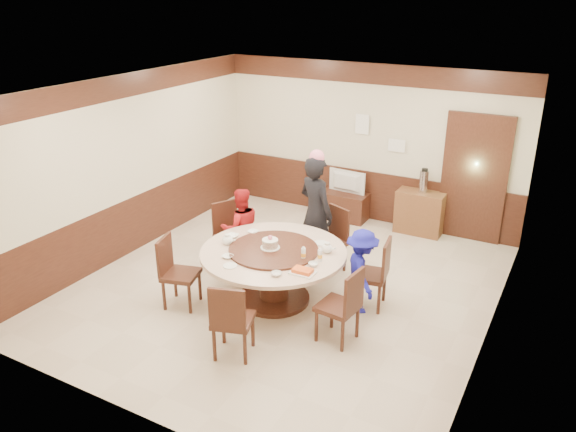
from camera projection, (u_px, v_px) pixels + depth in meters
The scene contains 30 objects.
room at pixel (287, 217), 7.65m from camera, with size 6.00×6.04×2.84m.
banquet_table at pixel (274, 265), 7.50m from camera, with size 1.94×1.94×0.78m.
chair_0 at pixel (370, 285), 7.46m from camera, with size 0.51×0.50×0.97m.
chair_1 at pixel (329, 251), 8.42m from camera, with size 0.58×0.58×0.97m.
chair_2 at pixel (232, 245), 8.60m from camera, with size 0.60×0.59×0.97m.
chair_3 at pixel (180, 284), 7.48m from camera, with size 0.55×0.54×0.97m.
chair_4 at pixel (233, 332), 6.44m from camera, with size 0.55×0.56×0.97m.
chair_5 at pixel (339, 318), 6.72m from camera, with size 0.50×0.49×0.97m.
person_standing at pixel (316, 213), 8.31m from camera, with size 0.64×0.42×1.75m, color black.
person_red at pixel (241, 228), 8.43m from camera, with size 0.60×0.47×1.24m, color #B0171A.
person_blue at pixel (362, 271), 7.25m from camera, with size 0.74×0.43×1.14m, color #18189C.
birthday_cake at pixel (270, 244), 7.40m from camera, with size 0.26×0.26×0.18m.
teapot_left at pixel (227, 240), 7.57m from camera, with size 0.17×0.15×0.13m, color white.
teapot_right at pixel (327, 248), 7.33m from camera, with size 0.17×0.15×0.13m, color white.
bowl_0 at pixel (253, 232), 7.93m from camera, with size 0.15×0.15×0.04m, color white.
bowl_1 at pixel (276, 274), 6.77m from camera, with size 0.13×0.13×0.04m, color white.
bowl_2 at pixel (228, 257), 7.21m from camera, with size 0.14×0.14×0.03m, color white.
bowl_3 at pixel (313, 264), 7.00m from camera, with size 0.13×0.13×0.04m, color white.
bowl_4 at pixel (233, 236), 7.80m from camera, with size 0.16×0.16×0.04m, color white.
saucer_near at pixel (230, 266), 6.99m from camera, with size 0.18×0.18×0.01m, color white.
saucer_far at pixel (321, 243), 7.62m from camera, with size 0.18×0.18×0.01m, color white.
shrimp_platter at pixel (303, 271), 6.81m from camera, with size 0.30×0.20×0.06m.
bottle_0 at pixel (303, 254), 7.14m from camera, with size 0.06×0.06×0.16m, color white.
bottle_1 at pixel (320, 255), 7.10m from camera, with size 0.06×0.06×0.16m, color white.
tv_stand at pixel (344, 206), 10.31m from camera, with size 0.85×0.45×0.50m, color #3B1C12.
television at pixel (345, 182), 10.14m from camera, with size 0.71×0.09×0.41m, color gray.
side_cabinet at pixel (420, 212), 9.67m from camera, with size 0.80×0.40×0.75m, color brown.
thermos at pixel (424, 182), 9.45m from camera, with size 0.15×0.15×0.38m, color silver.
notice_left at pixel (362, 124), 9.83m from camera, with size 0.25×0.00×0.35m, color white.
notice_right at pixel (397, 145), 9.65m from camera, with size 0.30×0.00×0.22m, color white.
Camera 1 is at (3.41, -6.19, 3.98)m, focal length 35.00 mm.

